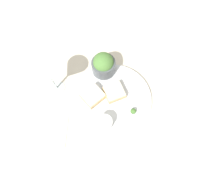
{
  "coord_description": "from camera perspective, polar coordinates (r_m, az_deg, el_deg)",
  "views": [
    {
      "loc": [
        0.25,
        0.04,
        0.63
      ],
      "look_at": [
        0.0,
        0.0,
        0.03
      ],
      "focal_mm": 28.0,
      "sensor_mm": 36.0,
      "label": 1
    }
  ],
  "objects": [
    {
      "name": "salad_bowl",
      "position": [
        0.69,
        -2.79,
        10.25
      ],
      "size": [
        0.09,
        0.09,
        0.1
      ],
      "color": "#4C5156",
      "rests_on": "dinner_plate"
    },
    {
      "name": "fork",
      "position": [
        0.67,
        19.21,
        -16.94
      ],
      "size": [
        0.19,
        0.08,
        0.01
      ],
      "color": "silver",
      "rests_on": "ground_plane"
    },
    {
      "name": "sauce_ramekin",
      "position": [
        0.62,
        -2.36,
        -8.7
      ],
      "size": [
        0.05,
        0.05,
        0.04
      ],
      "color": "white",
      "rests_on": "dinner_plate"
    },
    {
      "name": "ground_plane",
      "position": [
        0.68,
        -0.0,
        -1.11
      ],
      "size": [
        4.0,
        4.0,
        0.0
      ],
      "primitive_type": "plane",
      "color": "beige"
    },
    {
      "name": "cheese_toast_near",
      "position": [
        0.66,
        -6.3,
        0.12
      ],
      "size": [
        0.1,
        0.1,
        0.03
      ],
      "color": "tan",
      "rests_on": "dinner_plate"
    },
    {
      "name": "dinner_plate",
      "position": [
        0.67,
        -0.0,
        -0.89
      ],
      "size": [
        0.3,
        0.3,
        0.01
      ],
      "color": "silver",
      "rests_on": "ground_plane"
    },
    {
      "name": "napkin",
      "position": [
        0.68,
        -19.62,
        -10.51
      ],
      "size": [
        0.14,
        0.14,
        0.01
      ],
      "color": "white",
      "rests_on": "ground_plane"
    },
    {
      "name": "cheese_toast_far",
      "position": [
        0.66,
        0.77,
        1.29
      ],
      "size": [
        0.1,
        0.1,
        0.03
      ],
      "color": "tan",
      "rests_on": "dinner_plate"
    },
    {
      "name": "garnish",
      "position": [
        0.64,
        6.99,
        -4.92
      ],
      "size": [
        0.02,
        0.02,
        0.02
      ],
      "color": "#477533",
      "rests_on": "dinner_plate"
    },
    {
      "name": "wine_glass",
      "position": [
        0.65,
        -20.08,
        6.39
      ],
      "size": [
        0.09,
        0.09,
        0.15
      ],
      "color": "silver",
      "rests_on": "ground_plane"
    }
  ]
}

